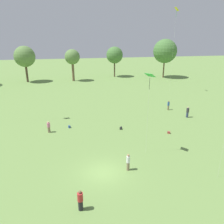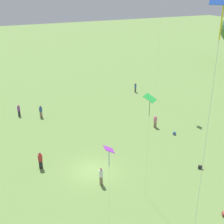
# 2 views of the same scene
# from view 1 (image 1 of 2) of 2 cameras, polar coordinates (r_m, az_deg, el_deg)

# --- Properties ---
(ground_plane) EXTENTS (240.00, 240.00, 0.00)m
(ground_plane) POSITION_cam_1_polar(r_m,az_deg,el_deg) (23.17, -2.35, -15.46)
(ground_plane) COLOR #6B8E47
(tree_1) EXTENTS (6.04, 6.04, 10.51)m
(tree_1) POSITION_cam_1_polar(r_m,az_deg,el_deg) (70.33, -21.85, 13.27)
(tree_1) COLOR brown
(tree_1) RESTS_ON ground_plane
(tree_2) EXTENTS (4.48, 4.48, 9.49)m
(tree_2) POSITION_cam_1_polar(r_m,az_deg,el_deg) (68.27, -10.33, 13.88)
(tree_2) COLOR brown
(tree_2) RESTS_ON ground_plane
(tree_3) EXTENTS (5.43, 5.43, 9.89)m
(tree_3) POSITION_cam_1_polar(r_m,az_deg,el_deg) (74.51, 0.67, 14.63)
(tree_3) COLOR brown
(tree_3) RESTS_ON ground_plane
(tree_4) EXTENTS (7.57, 7.57, 12.31)m
(tree_4) POSITION_cam_1_polar(r_m,az_deg,el_deg) (74.85, 13.68, 15.18)
(tree_4) COLOR brown
(tree_4) RESTS_ON ground_plane
(person_0) EXTENTS (0.46, 0.46, 1.84)m
(person_0) POSITION_cam_1_polar(r_m,az_deg,el_deg) (18.77, -8.28, -21.89)
(person_0) COLOR #232328
(person_0) RESTS_ON ground_plane
(person_2) EXTENTS (0.45, 0.45, 1.77)m
(person_2) POSITION_cam_1_polar(r_m,az_deg,el_deg) (42.18, 14.51, 1.68)
(person_2) COLOR #847056
(person_2) RESTS_ON ground_plane
(person_4) EXTENTS (0.62, 0.62, 1.71)m
(person_4) POSITION_cam_1_polar(r_m,az_deg,el_deg) (32.66, -16.20, -3.77)
(person_4) COLOR #847056
(person_4) RESTS_ON ground_plane
(person_6) EXTENTS (0.50, 0.50, 1.85)m
(person_6) POSITION_cam_1_polar(r_m,az_deg,el_deg) (23.06, 4.24, -12.93)
(person_6) COLOR #847056
(person_6) RESTS_ON ground_plane
(person_9) EXTENTS (0.61, 0.61, 1.90)m
(person_9) POSITION_cam_1_polar(r_m,az_deg,el_deg) (39.21, 19.13, -0.03)
(person_9) COLOR #333D5B
(person_9) RESTS_ON ground_plane
(kite_0) EXTENTS (0.81, 1.11, 19.15)m
(kite_0) POSITION_cam_1_polar(r_m,az_deg,el_deg) (54.79, 16.45, 23.48)
(kite_0) COLOR yellow
(kite_0) RESTS_ON ground_plane
(kite_6) EXTENTS (1.26, 1.28, 9.51)m
(kite_6) POSITION_cam_1_polar(r_m,az_deg,el_deg) (23.76, 9.86, 8.73)
(kite_6) COLOR green
(kite_6) RESTS_ON ground_plane
(picnic_bag_0) EXTENTS (0.43, 0.45, 0.39)m
(picnic_bag_0) POSITION_cam_1_polar(r_m,az_deg,el_deg) (32.61, 2.34, -4.23)
(picnic_bag_0) COLOR #262628
(picnic_bag_0) RESTS_ON ground_plane
(picnic_bag_1) EXTENTS (0.48, 0.46, 0.29)m
(picnic_bag_1) POSITION_cam_1_polar(r_m,az_deg,el_deg) (32.33, 14.61, -5.20)
(picnic_bag_1) COLOR #933833
(picnic_bag_1) RESTS_ON ground_plane
(picnic_bag_2) EXTENTS (0.38, 0.38, 0.37)m
(picnic_bag_2) POSITION_cam_1_polar(r_m,az_deg,el_deg) (33.72, -11.08, -3.79)
(picnic_bag_2) COLOR #33518C
(picnic_bag_2) RESTS_ON ground_plane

